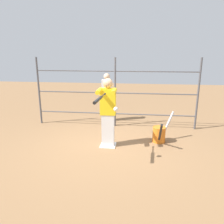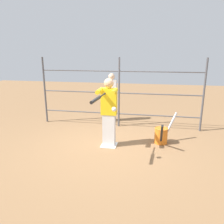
{
  "view_description": "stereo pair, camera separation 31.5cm",
  "coord_description": "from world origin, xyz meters",
  "px_view_note": "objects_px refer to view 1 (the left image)",
  "views": [
    {
      "loc": [
        -0.76,
        5.26,
        2.36
      ],
      "look_at": [
        -0.15,
        0.37,
        1.02
      ],
      "focal_mm": 35.0,
      "sensor_mm": 36.0,
      "label": 1
    },
    {
      "loc": [
        -1.07,
        5.21,
        2.36
      ],
      "look_at": [
        -0.15,
        0.37,
        1.02
      ],
      "focal_mm": 35.0,
      "sensor_mm": 36.0,
      "label": 2
    }
  ],
  "objects_px": {
    "bat_bucket": "(159,134)",
    "bystander_behind_fence": "(107,97)",
    "batter": "(108,111)",
    "baseball_bat_swinging": "(99,99)",
    "softball_in_flight": "(116,109)"
  },
  "relations": [
    {
      "from": "bat_bucket",
      "to": "bystander_behind_fence",
      "type": "distance_m",
      "value": 2.52
    },
    {
      "from": "batter",
      "to": "bystander_behind_fence",
      "type": "distance_m",
      "value": 2.19
    },
    {
      "from": "bat_bucket",
      "to": "batter",
      "type": "bearing_deg",
      "value": 17.19
    },
    {
      "from": "baseball_bat_swinging",
      "to": "softball_in_flight",
      "type": "distance_m",
      "value": 0.42
    },
    {
      "from": "bystander_behind_fence",
      "to": "softball_in_flight",
      "type": "bearing_deg",
      "value": 101.83
    },
    {
      "from": "softball_in_flight",
      "to": "bat_bucket",
      "type": "xyz_separation_m",
      "value": [
        -1.05,
        -1.31,
        -1.0
      ]
    },
    {
      "from": "bat_bucket",
      "to": "bystander_behind_fence",
      "type": "xyz_separation_m",
      "value": [
        1.69,
        -1.75,
        0.64
      ]
    },
    {
      "from": "baseball_bat_swinging",
      "to": "bat_bucket",
      "type": "height_order",
      "value": "baseball_bat_swinging"
    },
    {
      "from": "baseball_bat_swinging",
      "to": "bat_bucket",
      "type": "xyz_separation_m",
      "value": [
        -1.39,
        -1.42,
        -1.22
      ]
    },
    {
      "from": "baseball_bat_swinging",
      "to": "softball_in_flight",
      "type": "height_order",
      "value": "baseball_bat_swinging"
    },
    {
      "from": "baseball_bat_swinging",
      "to": "softball_in_flight",
      "type": "xyz_separation_m",
      "value": [
        -0.33,
        -0.1,
        -0.23
      ]
    },
    {
      "from": "baseball_bat_swinging",
      "to": "softball_in_flight",
      "type": "relative_size",
      "value": 9.52
    },
    {
      "from": "softball_in_flight",
      "to": "bystander_behind_fence",
      "type": "distance_m",
      "value": 3.15
    },
    {
      "from": "softball_in_flight",
      "to": "bat_bucket",
      "type": "height_order",
      "value": "softball_in_flight"
    },
    {
      "from": "batter",
      "to": "softball_in_flight",
      "type": "xyz_separation_m",
      "value": [
        -0.3,
        0.9,
        0.28
      ]
    }
  ]
}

